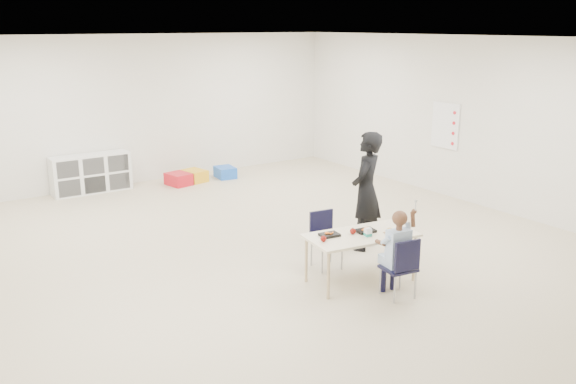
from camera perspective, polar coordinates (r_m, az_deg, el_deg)
room at (r=8.05m, az=-1.37°, el=4.18°), size 9.00×9.02×2.80m
table at (r=7.31m, az=6.79°, el=-6.10°), size 1.37×0.82×0.59m
chair_near at (r=6.96m, az=10.29°, el=-6.90°), size 0.39×0.37×0.71m
chair_far at (r=7.65m, az=3.65°, el=-4.58°), size 0.39×0.37×0.71m
child at (r=6.88m, az=10.37°, el=-5.32°), size 0.54×0.54×1.12m
lunch_tray_near at (r=7.28m, az=7.27°, el=-3.62°), size 0.24×0.19×0.03m
lunch_tray_far at (r=7.10m, az=3.90°, el=-4.02°), size 0.24×0.19×0.03m
milk_carton at (r=7.12m, az=7.49°, el=-3.78°), size 0.08×0.08×0.10m
bread_roll at (r=7.27m, az=9.51°, el=-3.58°), size 0.09×0.09×0.07m
apple_near at (r=7.19m, az=6.08°, el=-3.67°), size 0.07×0.07×0.07m
apple_far at (r=6.91m, az=3.34°, el=-4.39°), size 0.07×0.07×0.07m
cubby_shelf at (r=11.64m, az=-17.94°, el=1.67°), size 1.40×0.40×0.70m
rules_poster at (r=11.11m, az=14.50°, el=6.04°), size 0.02×0.60×0.80m
adult at (r=8.24m, az=7.32°, el=0.08°), size 0.70×0.63×1.61m
bin_red at (r=11.81m, az=-10.21°, el=1.20°), size 0.44×0.53×0.23m
bin_yellow at (r=12.03m, az=-8.74°, el=1.52°), size 0.45×0.52×0.23m
bin_blue at (r=12.25m, az=-5.90°, el=1.85°), size 0.39×0.48×0.22m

